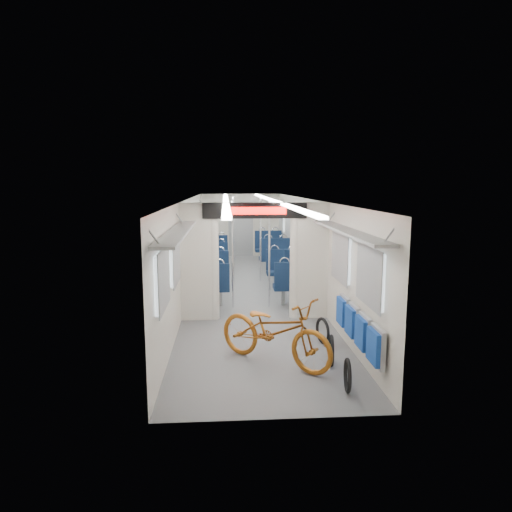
{
  "coord_description": "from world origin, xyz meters",
  "views": [
    {
      "loc": [
        -0.57,
        -10.82,
        2.65
      ],
      "look_at": [
        0.07,
        -1.42,
        1.16
      ],
      "focal_mm": 32.0,
      "sensor_mm": 36.0,
      "label": 1
    }
  ],
  "objects_px": {
    "flip_bench": "(357,327)",
    "seat_bay_near_right": "(289,273)",
    "bike_hoop_a": "(347,377)",
    "seat_bay_far_left": "(214,252)",
    "seat_bay_near_left": "(210,275)",
    "bike_hoop_b": "(331,352)",
    "stanchion_near_left": "(233,255)",
    "bike_hoop_c": "(323,332)",
    "seat_bay_far_right": "(272,249)",
    "bicycle": "(275,331)",
    "stanchion_far_left": "(233,239)",
    "stanchion_far_right": "(260,240)",
    "stanchion_near_right": "(269,255)"
  },
  "relations": [
    {
      "from": "bike_hoop_c",
      "to": "flip_bench",
      "type": "bearing_deg",
      "value": -71.0
    },
    {
      "from": "stanchion_near_left",
      "to": "bicycle",
      "type": "bearing_deg",
      "value": -80.05
    },
    {
      "from": "bicycle",
      "to": "stanchion_near_right",
      "type": "bearing_deg",
      "value": 36.56
    },
    {
      "from": "flip_bench",
      "to": "seat_bay_near_right",
      "type": "height_order",
      "value": "seat_bay_near_right"
    },
    {
      "from": "bike_hoop_c",
      "to": "seat_bay_near_left",
      "type": "bearing_deg",
      "value": 120.67
    },
    {
      "from": "seat_bay_near_left",
      "to": "bike_hoop_a",
      "type": "bearing_deg",
      "value": -69.5
    },
    {
      "from": "bike_hoop_a",
      "to": "stanchion_near_right",
      "type": "xyz_separation_m",
      "value": [
        -0.61,
        4.19,
        0.95
      ]
    },
    {
      "from": "bike_hoop_c",
      "to": "seat_bay_far_left",
      "type": "xyz_separation_m",
      "value": [
        -1.98,
        7.13,
        0.32
      ]
    },
    {
      "from": "flip_bench",
      "to": "seat_bay_near_left",
      "type": "xyz_separation_m",
      "value": [
        -2.29,
        4.24,
        -0.04
      ]
    },
    {
      "from": "bike_hoop_a",
      "to": "seat_bay_near_right",
      "type": "xyz_separation_m",
      "value": [
        -0.04,
        5.16,
        0.34
      ]
    },
    {
      "from": "flip_bench",
      "to": "seat_bay_far_left",
      "type": "xyz_separation_m",
      "value": [
        -2.29,
        8.05,
        -0.06
      ]
    },
    {
      "from": "seat_bay_near_left",
      "to": "stanchion_near_right",
      "type": "distance_m",
      "value": 1.72
    },
    {
      "from": "seat_bay_far_right",
      "to": "seat_bay_near_left",
      "type": "bearing_deg",
      "value": -115.12
    },
    {
      "from": "bike_hoop_a",
      "to": "stanchion_far_right",
      "type": "relative_size",
      "value": 0.2
    },
    {
      "from": "bike_hoop_c",
      "to": "seat_bay_far_right",
      "type": "xyz_separation_m",
      "value": [
        -0.11,
        7.32,
        0.37
      ]
    },
    {
      "from": "bike_hoop_c",
      "to": "stanchion_far_right",
      "type": "xyz_separation_m",
      "value": [
        -0.65,
        5.09,
        0.95
      ]
    },
    {
      "from": "bike_hoop_c",
      "to": "stanchion_far_left",
      "type": "height_order",
      "value": "stanchion_far_left"
    },
    {
      "from": "bicycle",
      "to": "bike_hoop_a",
      "type": "relative_size",
      "value": 4.34
    },
    {
      "from": "seat_bay_near_right",
      "to": "seat_bay_far_right",
      "type": "height_order",
      "value": "seat_bay_far_right"
    },
    {
      "from": "seat_bay_far_left",
      "to": "stanchion_near_right",
      "type": "height_order",
      "value": "stanchion_near_right"
    },
    {
      "from": "flip_bench",
      "to": "stanchion_near_left",
      "type": "xyz_separation_m",
      "value": [
        -1.77,
        3.3,
        0.57
      ]
    },
    {
      "from": "flip_bench",
      "to": "bike_hoop_b",
      "type": "distance_m",
      "value": 0.53
    },
    {
      "from": "bike_hoop_c",
      "to": "seat_bay_far_left",
      "type": "distance_m",
      "value": 7.41
    },
    {
      "from": "bike_hoop_a",
      "to": "stanchion_far_right",
      "type": "height_order",
      "value": "stanchion_far_right"
    },
    {
      "from": "stanchion_near_left",
      "to": "seat_bay_far_right",
      "type": "bearing_deg",
      "value": 74.67
    },
    {
      "from": "flip_bench",
      "to": "seat_bay_far_right",
      "type": "relative_size",
      "value": 0.9
    },
    {
      "from": "seat_bay_near_right",
      "to": "bike_hoop_c",
      "type": "bearing_deg",
      "value": -88.21
    },
    {
      "from": "seat_bay_far_right",
      "to": "stanchion_far_right",
      "type": "height_order",
      "value": "stanchion_far_right"
    },
    {
      "from": "stanchion_near_right",
      "to": "seat_bay_near_left",
      "type": "bearing_deg",
      "value": 144.37
    },
    {
      "from": "bicycle",
      "to": "stanchion_far_right",
      "type": "relative_size",
      "value": 0.85
    },
    {
      "from": "stanchion_near_left",
      "to": "stanchion_near_right",
      "type": "distance_m",
      "value": 0.79
    },
    {
      "from": "bike_hoop_a",
      "to": "seat_bay_far_left",
      "type": "bearing_deg",
      "value": 102.11
    },
    {
      "from": "seat_bay_near_left",
      "to": "seat_bay_far_left",
      "type": "bearing_deg",
      "value": 90.0
    },
    {
      "from": "bike_hoop_c",
      "to": "seat_bay_near_right",
      "type": "relative_size",
      "value": 0.22
    },
    {
      "from": "stanchion_near_left",
      "to": "stanchion_far_right",
      "type": "height_order",
      "value": "same"
    },
    {
      "from": "seat_bay_far_right",
      "to": "bike_hoop_b",
      "type": "bearing_deg",
      "value": -89.76
    },
    {
      "from": "seat_bay_far_right",
      "to": "seat_bay_far_left",
      "type": "bearing_deg",
      "value": -174.39
    },
    {
      "from": "flip_bench",
      "to": "seat_bay_far_right",
      "type": "bearing_deg",
      "value": 92.91
    },
    {
      "from": "bike_hoop_c",
      "to": "stanchion_far_right",
      "type": "distance_m",
      "value": 5.22
    },
    {
      "from": "bike_hoop_b",
      "to": "seat_bay_far_left",
      "type": "distance_m",
      "value": 8.3
    },
    {
      "from": "bike_hoop_a",
      "to": "stanchion_near_left",
      "type": "bearing_deg",
      "value": 108.45
    },
    {
      "from": "bicycle",
      "to": "bike_hoop_c",
      "type": "distance_m",
      "value": 1.24
    },
    {
      "from": "bicycle",
      "to": "bike_hoop_b",
      "type": "bearing_deg",
      "value": -59.11
    },
    {
      "from": "bicycle",
      "to": "seat_bay_far_right",
      "type": "height_order",
      "value": "seat_bay_far_right"
    },
    {
      "from": "bike_hoop_c",
      "to": "stanchion_far_right",
      "type": "height_order",
      "value": "stanchion_far_right"
    },
    {
      "from": "stanchion_near_right",
      "to": "stanchion_far_right",
      "type": "bearing_deg",
      "value": 89.59
    },
    {
      "from": "bicycle",
      "to": "stanchion_far_left",
      "type": "xyz_separation_m",
      "value": [
        -0.49,
        6.16,
        0.64
      ]
    },
    {
      "from": "seat_bay_near_left",
      "to": "stanchion_near_left",
      "type": "bearing_deg",
      "value": -61.08
    },
    {
      "from": "flip_bench",
      "to": "bike_hoop_a",
      "type": "height_order",
      "value": "flip_bench"
    },
    {
      "from": "stanchion_far_left",
      "to": "stanchion_far_right",
      "type": "bearing_deg",
      "value": -20.91
    }
  ]
}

